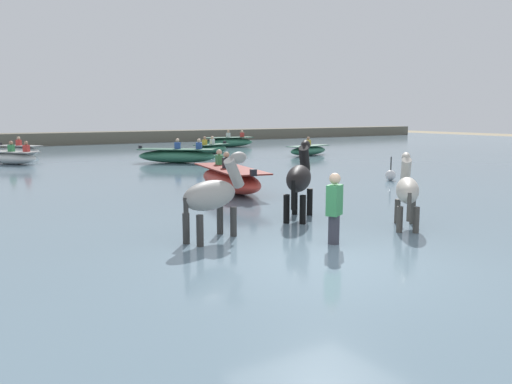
# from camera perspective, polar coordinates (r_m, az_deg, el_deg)

# --- Properties ---
(ground_plane) EXTENTS (120.00, 120.00, 0.00)m
(ground_plane) POSITION_cam_1_polar(r_m,az_deg,el_deg) (8.59, 7.49, -9.68)
(ground_plane) COLOR gray
(water_surface) EXTENTS (90.00, 90.00, 0.36)m
(water_surface) POSITION_cam_1_polar(r_m,az_deg,el_deg) (17.23, -14.49, -0.10)
(water_surface) COLOR slate
(water_surface) RESTS_ON ground
(horse_lead_grey) EXTENTS (1.75, 0.96, 1.93)m
(horse_lead_grey) POSITION_cam_1_polar(r_m,az_deg,el_deg) (9.72, -4.65, -0.57)
(horse_lead_grey) COLOR gray
(horse_lead_grey) RESTS_ON ground
(horse_trailing_black) EXTENTS (1.59, 1.53, 2.04)m
(horse_trailing_black) POSITION_cam_1_polar(r_m,az_deg,el_deg) (11.66, 4.67, 1.27)
(horse_trailing_black) COLOR black
(horse_trailing_black) RESTS_ON ground
(horse_flank_pinto) EXTENTS (1.40, 1.40, 1.84)m
(horse_flank_pinto) POSITION_cam_1_polar(r_m,az_deg,el_deg) (11.15, 15.88, 0.01)
(horse_flank_pinto) COLOR beige
(horse_flank_pinto) RESTS_ON ground
(boat_distant_east) EXTENTS (2.36, 2.54, 1.04)m
(boat_distant_east) POSITION_cam_1_polar(r_m,az_deg,el_deg) (31.90, -24.05, 4.09)
(boat_distant_east) COLOR silver
(boat_distant_east) RESTS_ON water_surface
(boat_mid_channel) EXTENTS (3.64, 1.62, 1.14)m
(boat_mid_channel) POSITION_cam_1_polar(r_m,az_deg,el_deg) (36.79, -2.95, 5.37)
(boat_mid_channel) COLOR #337556
(boat_mid_channel) RESTS_ON water_surface
(boat_near_starboard) EXTENTS (3.53, 3.24, 1.13)m
(boat_near_starboard) POSITION_cam_1_polar(r_m,az_deg,el_deg) (25.15, -8.44, 3.87)
(boat_near_starboard) COLOR #337556
(boat_near_starboard) RESTS_ON water_surface
(boat_mid_outer) EXTENTS (1.91, 4.05, 1.18)m
(boat_mid_outer) POSITION_cam_1_polar(r_m,az_deg,el_deg) (15.80, -2.79, 1.36)
(boat_mid_outer) COLOR #BC382D
(boat_mid_outer) RESTS_ON water_surface
(boat_far_offshore) EXTENTS (2.35, 2.69, 1.06)m
(boat_far_offshore) POSITION_cam_1_polar(r_m,az_deg,el_deg) (26.68, -24.63, 3.38)
(boat_far_offshore) COLOR silver
(boat_far_offshore) RESTS_ON water_surface
(boat_distant_west) EXTENTS (2.62, 1.74, 1.00)m
(boat_distant_west) POSITION_cam_1_polar(r_m,az_deg,el_deg) (30.94, -4.74, 4.66)
(boat_distant_west) COLOR #337556
(boat_distant_west) RESTS_ON water_surface
(boat_far_inshore) EXTENTS (3.05, 1.60, 1.01)m
(boat_far_inshore) POSITION_cam_1_polar(r_m,az_deg,el_deg) (29.59, 5.63, 4.47)
(boat_far_inshore) COLOR #337556
(boat_far_inshore) RESTS_ON water_surface
(person_spectator_far) EXTENTS (0.38, 0.33, 1.63)m
(person_spectator_far) POSITION_cam_1_polar(r_m,az_deg,el_deg) (9.48, 8.36, -2.55)
(person_spectator_far) COLOR #383842
(person_spectator_far) RESTS_ON ground
(channel_buoy) EXTENTS (0.36, 0.36, 0.82)m
(channel_buoy) POSITION_cam_1_polar(r_m,az_deg,el_deg) (18.92, 14.22, 1.77)
(channel_buoy) COLOR silver
(channel_buoy) RESTS_ON water_surface
(far_shoreline) EXTENTS (80.00, 2.40, 1.25)m
(far_shoreline) POSITION_cam_1_polar(r_m,az_deg,el_deg) (41.45, -25.49, 4.80)
(far_shoreline) COLOR #605B4C
(far_shoreline) RESTS_ON ground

